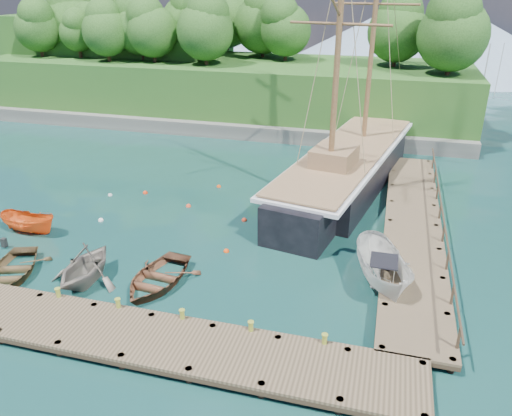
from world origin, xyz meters
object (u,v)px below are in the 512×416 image
at_px(motorboat_orange, 31,232).
at_px(rowboat_2, 157,284).
at_px(schooner, 347,171).
at_px(rowboat_1, 87,281).
at_px(cabin_boat_white, 381,286).
at_px(rowboat_0, 13,276).

bearing_deg(motorboat_orange, rowboat_2, -103.61).
bearing_deg(motorboat_orange, schooner, -50.51).
xyz_separation_m(rowboat_1, cabin_boat_white, (14.08, 3.43, 0.00)).
distance_m(rowboat_2, cabin_boat_white, 10.96).
bearing_deg(rowboat_2, motorboat_orange, 167.97).
relative_size(rowboat_2, cabin_boat_white, 0.85).
xyz_separation_m(rowboat_0, cabin_boat_white, (18.00, 3.99, 0.00)).
height_order(motorboat_orange, schooner, schooner).
bearing_deg(cabin_boat_white, motorboat_orange, 161.04).
bearing_deg(rowboat_1, cabin_boat_white, 13.06).
distance_m(rowboat_1, schooner, 19.50).
relative_size(rowboat_0, schooner, 0.16).
bearing_deg(rowboat_2, cabin_boat_white, 19.96).
relative_size(rowboat_1, cabin_boat_white, 0.73).
height_order(rowboat_0, cabin_boat_white, cabin_boat_white).
bearing_deg(schooner, rowboat_1, -113.46).
bearing_deg(rowboat_2, rowboat_0, -164.67).
xyz_separation_m(cabin_boat_white, schooner, (-3.07, 12.62, 1.14)).
bearing_deg(cabin_boat_white, rowboat_2, 176.39).
bearing_deg(cabin_boat_white, rowboat_1, 175.73).
bearing_deg(motorboat_orange, rowboat_1, -117.39).
bearing_deg(motorboat_orange, rowboat_0, -148.22).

